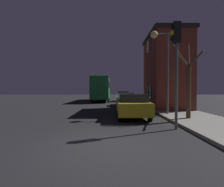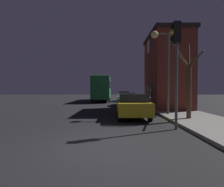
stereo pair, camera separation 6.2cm
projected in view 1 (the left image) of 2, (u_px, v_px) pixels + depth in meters
ground_plane at (104, 146)px, 5.26m from camera, size 120.00×120.00×0.00m
brick_building at (167, 71)px, 15.62m from camera, size 3.26×5.53×6.51m
streetlamp at (162, 53)px, 11.34m from camera, size 1.21×0.47×5.39m
traffic_light at (177, 53)px, 7.40m from camera, size 0.43×0.24×4.58m
bare_tree at (189, 83)px, 9.64m from camera, size 1.52×2.01×4.29m
bus at (102, 87)px, 27.18m from camera, size 2.42×10.76×3.62m
car_near_lane at (133, 105)px, 10.70m from camera, size 1.82×4.22×1.46m
car_mid_lane at (126, 99)px, 19.04m from camera, size 1.82×4.26×1.41m
car_far_lane at (123, 96)px, 26.28m from camera, size 1.71×4.43×1.53m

